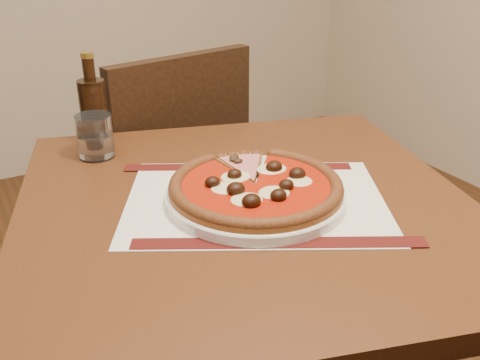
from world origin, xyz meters
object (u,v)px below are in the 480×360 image
table (245,247)px  plate (256,195)px  chair_far (166,180)px  pizza (256,185)px  water_glass (95,136)px  bottle (93,107)px

table → plate: bearing=-48.2°
chair_far → pizza: chair_far is taller
table → chair_far: (0.08, 0.62, -0.14)m
chair_far → plate: (-0.07, -0.63, 0.25)m
plate → table: bearing=131.8°
water_glass → bottle: 0.10m
table → pizza: 0.13m
plate → bottle: 0.47m
pizza → chair_far: bearing=83.5°
water_glass → bottle: (0.03, 0.09, 0.03)m
water_glass → plate: bearing=-60.9°
table → water_glass: bearing=118.4°
chair_far → plate: size_ratio=2.82×
plate → water_glass: water_glass is taller
bottle → table: bearing=-70.4°
table → bottle: bottle is taller
pizza → plate: bearing=77.9°
water_glass → pizza: bearing=-61.0°
plate → bottle: bottle is taller
bottle → plate: bearing=-69.5°
table → bottle: size_ratio=4.98×
table → bottle: bearing=109.6°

